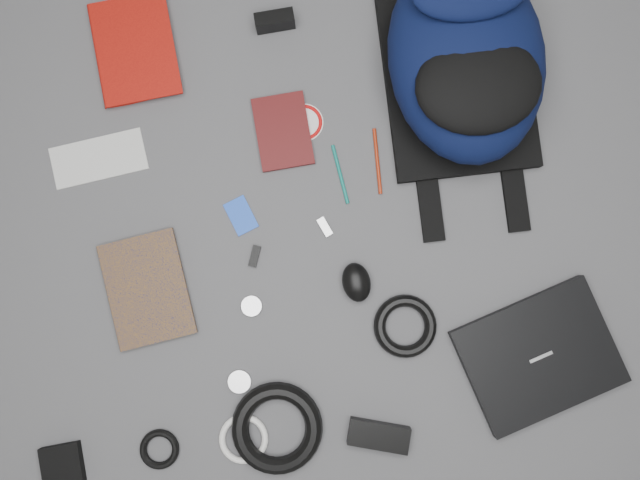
{
  "coord_description": "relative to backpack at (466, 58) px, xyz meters",
  "views": [
    {
      "loc": [
        -0.01,
        -0.08,
        1.36
      ],
      "look_at": [
        0.0,
        0.0,
        0.02
      ],
      "focal_mm": 35.0,
      "sensor_mm": 36.0,
      "label": 1
    }
  ],
  "objects": [
    {
      "name": "ground",
      "position": [
        -0.34,
        -0.33,
        -0.1
      ],
      "size": [
        4.0,
        4.0,
        0.0
      ],
      "primitive_type": "plane",
      "color": "#4F4F51",
      "rests_on": "ground"
    },
    {
      "name": "backpack",
      "position": [
        0.0,
        0.0,
        0.0
      ],
      "size": [
        0.34,
        0.5,
        0.21
      ],
      "primitive_type": null,
      "rotation": [
        0.0,
        0.0,
        -0.0
      ],
      "color": "black",
      "rests_on": "ground"
    },
    {
      "name": "laptop",
      "position": [
        0.09,
        -0.63,
        -0.09
      ],
      "size": [
        0.37,
        0.32,
        0.03
      ],
      "primitive_type": "cube",
      "rotation": [
        0.0,
        0.0,
        0.29
      ],
      "color": "black",
      "rests_on": "ground"
    },
    {
      "name": "textbook_red",
      "position": [
        -0.79,
        0.13,
        -0.09
      ],
      "size": [
        0.19,
        0.25,
        0.03
      ],
      "primitive_type": "imported",
      "rotation": [
        0.0,
        0.0,
        0.08
      ],
      "color": "#950D08",
      "rests_on": "ground"
    },
    {
      "name": "comic_book",
      "position": [
        -0.81,
        -0.41,
        -0.09
      ],
      "size": [
        0.2,
        0.25,
        0.02
      ],
      "primitive_type": "imported",
      "rotation": [
        0.0,
        0.0,
        0.13
      ],
      "color": "#AA6B0C",
      "rests_on": "ground"
    },
    {
      "name": "envelope",
      "position": [
        -0.81,
        -0.1,
        -0.1
      ],
      "size": [
        0.22,
        0.12,
        0.0
      ],
      "primitive_type": "cube",
      "rotation": [
        0.0,
        0.0,
        0.12
      ],
      "color": "silver",
      "rests_on": "ground"
    },
    {
      "name": "dvd_case",
      "position": [
        -0.39,
        -0.09,
        -0.1
      ],
      "size": [
        0.12,
        0.17,
        0.01
      ],
      "primitive_type": "cube",
      "rotation": [
        0.0,
        0.0,
        0.05
      ],
      "color": "#3F0C0C",
      "rests_on": "ground"
    },
    {
      "name": "compact_camera",
      "position": [
        -0.38,
        0.16,
        -0.08
      ],
      "size": [
        0.09,
        0.04,
        0.05
      ],
      "primitive_type": "cube",
      "rotation": [
        0.0,
        0.0,
        0.05
      ],
      "color": "black",
      "rests_on": "ground"
    },
    {
      "name": "sticker_disc",
      "position": [
        -0.35,
        -0.07,
        -0.1
      ],
      "size": [
        0.09,
        0.09,
        0.0
      ],
      "primitive_type": "cylinder",
      "rotation": [
        0.0,
        0.0,
        -0.07
      ],
      "color": "white",
      "rests_on": "ground"
    },
    {
      "name": "pen_teal",
      "position": [
        -0.28,
        -0.19,
        -0.1
      ],
      "size": [
        0.03,
        0.13,
        0.01
      ],
      "primitive_type": "cylinder",
      "rotation": [
        1.57,
        0.0,
        0.13
      ],
      "color": "#0C7467",
      "rests_on": "ground"
    },
    {
      "name": "pen_red",
      "position": [
        -0.2,
        -0.17,
        -0.1
      ],
      "size": [
        0.01,
        0.15,
        0.01
      ],
      "primitive_type": "cylinder",
      "rotation": [
        1.57,
        0.0,
        -0.03
      ],
      "color": "#9D250C",
      "rests_on": "ground"
    },
    {
      "name": "id_badge",
      "position": [
        -0.51,
        -0.26,
        -0.1
      ],
      "size": [
        0.07,
        0.09,
        0.0
      ],
      "primitive_type": "cube",
      "rotation": [
        0.0,
        0.0,
        0.35
      ],
      "color": "blue",
      "rests_on": "ground"
    },
    {
      "name": "usb_black",
      "position": [
        -0.49,
        -0.35,
        -0.1
      ],
      "size": [
        0.03,
        0.05,
        0.01
      ],
      "primitive_type": "cube",
      "rotation": [
        0.0,
        0.0,
        -0.36
      ],
      "color": "black",
      "rests_on": "ground"
    },
    {
      "name": "usb_silver",
      "position": [
        -0.33,
        -0.3,
        -0.1
      ],
      "size": [
        0.03,
        0.05,
        0.01
      ],
      "primitive_type": "cube",
      "rotation": [
        0.0,
        0.0,
        0.41
      ],
      "color": "#AFB0B2",
      "rests_on": "ground"
    },
    {
      "name": "mouse",
      "position": [
        -0.27,
        -0.43,
        -0.08
      ],
      "size": [
        0.07,
        0.09,
        0.04
      ],
      "primitive_type": "ellipsoid",
      "rotation": [
        0.0,
        0.0,
        0.1
      ],
      "color": "black",
      "rests_on": "ground"
    },
    {
      "name": "headphone_left",
      "position": [
        -0.51,
        -0.46,
        -0.1
      ],
      "size": [
        0.05,
        0.05,
        0.01
      ],
      "primitive_type": "cylinder",
      "rotation": [
        0.0,
        0.0,
        -0.16
      ],
      "color": "silver",
      "rests_on": "ground"
    },
    {
      "name": "headphone_right",
      "position": [
        -0.55,
        -0.62,
        -0.1
      ],
      "size": [
        0.06,
        0.06,
        0.01
      ],
      "primitive_type": "cylinder",
      "rotation": [
        0.0,
        0.0,
        0.28
      ],
      "color": "silver",
      "rests_on": "ground"
    },
    {
      "name": "cable_coil",
      "position": [
        -0.18,
        -0.54,
        -0.09
      ],
      "size": [
        0.18,
        0.18,
        0.03
      ],
      "primitive_type": "torus",
      "rotation": [
        0.0,
        0.0,
        0.38
      ],
      "color": "black",
      "rests_on": "ground"
    },
    {
      "name": "power_brick",
      "position": [
        -0.27,
        -0.76,
        -0.09
      ],
      "size": [
        0.14,
        0.09,
        0.03
      ],
      "primitive_type": "cube",
      "rotation": [
        0.0,
        0.0,
        -0.29
      ],
      "color": "black",
      "rests_on": "ground"
    },
    {
      "name": "power_cord_coil",
      "position": [
        -0.48,
        -0.72,
        -0.09
      ],
      "size": [
        0.23,
        0.23,
        0.04
      ],
      "primitive_type": "torus",
      "rotation": [
        0.0,
        0.0,
        -0.17
      ],
      "color": "black",
      "rests_on": "ground"
    },
    {
      "name": "pouch",
      "position": [
        -0.94,
        -0.74,
        -0.09
      ],
      "size": [
        0.09,
        0.09,
        0.02
      ],
      "primitive_type": "cube",
      "rotation": [
        0.0,
        0.0,
        0.07
      ],
      "color": "black",
      "rests_on": "ground"
    },
    {
      "name": "earbud_coil",
      "position": [
        -0.73,
        -0.74,
        -0.1
      ],
      "size": [
        0.11,
        0.11,
        0.02
      ],
      "primitive_type": "torus",
      "rotation": [
        0.0,
        0.0,
        0.29
      ],
      "color": "black",
      "rests_on": "ground"
    },
    {
      "name": "white_cable_coil",
      "position": [
        -0.55,
        -0.74,
        -0.1
      ],
      "size": [
        0.12,
        0.12,
        0.01
      ],
      "primitive_type": "torus",
      "rotation": [
        0.0,
        0.0,
        -0.2
      ],
      "color": "white",
      "rests_on": "ground"
    }
  ]
}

